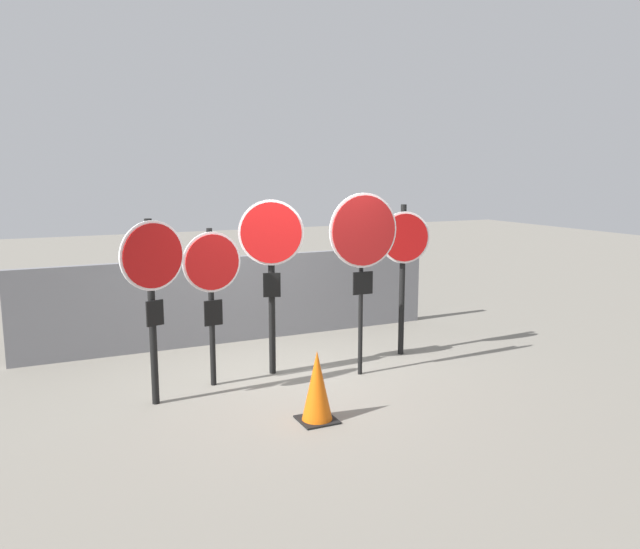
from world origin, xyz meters
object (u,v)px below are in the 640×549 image
stop_sign_0 (153,277)px  stop_sign_4 (404,254)px  stop_sign_2 (271,254)px  stop_sign_3 (363,242)px  stop_sign_1 (212,277)px  traffic_cone_0 (317,386)px

stop_sign_0 → stop_sign_4: size_ratio=0.98×
stop_sign_2 → stop_sign_3: (1.04, -0.52, 0.16)m
stop_sign_0 → stop_sign_1: bearing=5.1°
stop_sign_2 → stop_sign_3: stop_sign_3 is taller
stop_sign_1 → stop_sign_3: 1.93m
stop_sign_2 → stop_sign_3: bearing=-8.8°
stop_sign_1 → stop_sign_3: stop_sign_3 is taller
stop_sign_2 → traffic_cone_0: (-0.12, -1.64, -1.20)m
stop_sign_2 → stop_sign_4: size_ratio=1.05×
stop_sign_4 → stop_sign_2: bearing=-166.1°
stop_sign_4 → traffic_cone_0: (-2.12, -1.68, -1.09)m
stop_sign_3 → stop_sign_4: bearing=30.8°
stop_sign_0 → stop_sign_4: stop_sign_4 is taller
stop_sign_1 → traffic_cone_0: 1.94m
stop_sign_2 → stop_sign_4: 2.00m
stop_sign_3 → stop_sign_0: bearing=179.2°
stop_sign_2 → stop_sign_3: size_ratio=0.96×
stop_sign_4 → traffic_cone_0: 2.91m
stop_sign_0 → stop_sign_3: 2.62m
stop_sign_0 → stop_sign_4: bearing=-10.9°
stop_sign_1 → stop_sign_2: bearing=2.7°
stop_sign_0 → stop_sign_2: bearing=-2.6°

